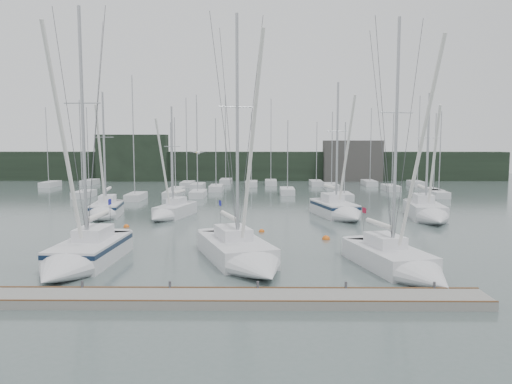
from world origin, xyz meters
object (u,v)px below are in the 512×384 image
(sailboat_mid_a, at_px, (104,211))
(buoy_b, at_px, (262,232))
(buoy_c, at_px, (126,227))
(sailboat_mid_d, at_px, (340,211))
(buoy_a, at_px, (209,234))
(sailboat_mid_e, at_px, (429,214))
(buoy_d, at_px, (326,239))
(sailboat_mid_b, at_px, (169,213))
(sailboat_near_right, at_px, (406,266))
(sailboat_near_left, at_px, (78,258))
(sailboat_near_center, at_px, (246,258))

(sailboat_mid_a, xyz_separation_m, buoy_b, (14.36, -6.87, -0.61))
(sailboat_mid_a, relative_size, buoy_c, 25.87)
(sailboat_mid_d, xyz_separation_m, buoy_b, (-7.18, -6.83, -0.65))
(sailboat_mid_a, height_order, buoy_a, sailboat_mid_a)
(sailboat_mid_e, height_order, buoy_c, sailboat_mid_e)
(buoy_d, bearing_deg, sailboat_mid_b, 144.13)
(sailboat_mid_a, xyz_separation_m, buoy_c, (3.30, -4.84, -0.61))
(sailboat_near_right, distance_m, buoy_b, 14.60)
(sailboat_mid_e, bearing_deg, sailboat_mid_b, -176.43)
(sailboat_mid_d, relative_size, buoy_d, 23.02)
(sailboat_near_right, xyz_separation_m, sailboat_mid_e, (7.27, 18.12, 0.09))
(sailboat_near_left, height_order, buoy_a, sailboat_near_left)
(sailboat_near_right, bearing_deg, buoy_c, 127.82)
(buoy_d, bearing_deg, buoy_c, 162.63)
(sailboat_near_left, bearing_deg, buoy_b, 50.86)
(sailboat_near_left, height_order, sailboat_mid_d, sailboat_near_left)
(buoy_b, height_order, buoy_c, buoy_c)
(sailboat_mid_e, xyz_separation_m, buoy_a, (-18.79, -6.41, -0.62))
(buoy_a, bearing_deg, sailboat_mid_b, 120.99)
(sailboat_mid_a, relative_size, buoy_d, 21.33)
(sailboat_mid_e, xyz_separation_m, buoy_c, (-25.84, -3.59, -0.62))
(buoy_a, bearing_deg, buoy_b, 11.25)
(sailboat_near_left, height_order, sailboat_mid_a, sailboat_near_left)
(sailboat_near_right, bearing_deg, sailboat_mid_b, 115.77)
(buoy_d, bearing_deg, sailboat_near_center, -124.53)
(sailboat_mid_d, distance_m, buoy_c, 18.88)
(sailboat_mid_e, relative_size, buoy_b, 27.25)
(buoy_c, relative_size, buoy_d, 0.82)
(sailboat_near_left, bearing_deg, sailboat_near_center, 5.51)
(sailboat_mid_d, bearing_deg, sailboat_mid_a, 166.72)
(sailboat_near_right, distance_m, buoy_a, 16.44)
(sailboat_mid_d, bearing_deg, buoy_b, -149.63)
(sailboat_near_center, height_order, sailboat_mid_a, sailboat_near_center)
(sailboat_near_left, height_order, sailboat_mid_b, sailboat_near_left)
(sailboat_near_right, bearing_deg, sailboat_near_left, 162.06)
(sailboat_near_left, xyz_separation_m, sailboat_mid_b, (1.69, 17.88, -0.11))
(sailboat_mid_d, relative_size, buoy_c, 27.92)
(buoy_b, relative_size, buoy_d, 0.78)
(sailboat_near_right, xyz_separation_m, sailboat_mid_a, (-21.87, 19.37, 0.08))
(buoy_a, height_order, buoy_d, buoy_a)
(buoy_b, distance_m, buoy_c, 11.24)
(sailboat_mid_e, bearing_deg, buoy_d, -134.26)
(buoy_a, relative_size, buoy_c, 1.37)
(sailboat_near_left, distance_m, sailboat_mid_d, 25.08)
(sailboat_mid_b, bearing_deg, sailboat_mid_d, 15.20)
(sailboat_near_right, distance_m, sailboat_mid_b, 24.84)
(buoy_a, bearing_deg, sailboat_near_center, -72.75)
(sailboat_near_left, distance_m, buoy_b, 15.20)
(sailboat_mid_d, bearing_deg, buoy_c, -178.42)
(sailboat_mid_e, height_order, buoy_d, sailboat_mid_e)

